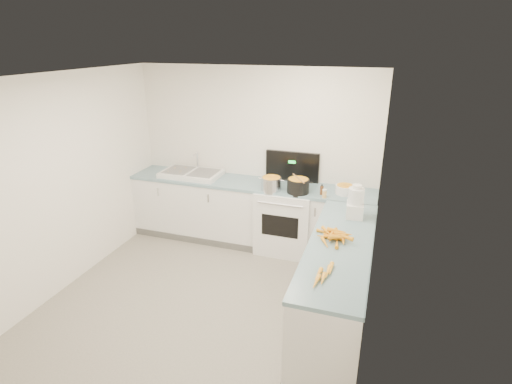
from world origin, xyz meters
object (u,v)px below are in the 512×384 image
(mixing_bowl, at_px, (345,190))
(spice_jar, at_px, (324,194))
(black_pot, at_px, (298,186))
(food_processor, at_px, (355,203))
(sink, at_px, (191,173))
(stove, at_px, (286,218))
(steel_pot, at_px, (271,184))
(extract_bottle, at_px, (322,190))

(mixing_bowl, bearing_deg, spice_jar, -135.79)
(spice_jar, bearing_deg, black_pot, 167.97)
(black_pot, distance_m, food_processor, 0.96)
(black_pot, bearing_deg, food_processor, -35.36)
(sink, bearing_deg, black_pot, -5.96)
(stove, xyz_separation_m, mixing_bowl, (0.78, -0.01, 0.52))
(steel_pot, bearing_deg, mixing_bowl, 10.04)
(food_processor, bearing_deg, mixing_bowl, 104.90)
(sink, xyz_separation_m, mixing_bowl, (2.23, -0.02, 0.02))
(sink, height_order, black_pot, sink)
(extract_bottle, relative_size, spice_jar, 1.20)
(black_pot, distance_m, mixing_bowl, 0.61)
(sink, relative_size, food_processor, 2.24)
(stove, relative_size, extract_bottle, 11.75)
(stove, height_order, mixing_bowl, stove)
(steel_pot, relative_size, food_processor, 0.70)
(spice_jar, xyz_separation_m, food_processor, (0.42, -0.47, 0.12))
(black_pot, relative_size, mixing_bowl, 1.15)
(sink, distance_m, spice_jar, 2.01)
(extract_bottle, bearing_deg, stove, 165.00)
(black_pot, relative_size, food_processor, 0.75)
(sink, distance_m, black_pot, 1.65)
(stove, xyz_separation_m, food_processor, (0.97, -0.71, 0.63))
(stove, distance_m, steel_pot, 0.60)
(black_pot, xyz_separation_m, spice_jar, (0.36, -0.08, -0.03))
(steel_pot, distance_m, black_pot, 0.36)
(spice_jar, height_order, food_processor, food_processor)
(stove, distance_m, black_pot, 0.60)
(steel_pot, distance_m, extract_bottle, 0.67)
(steel_pot, relative_size, black_pot, 0.94)
(steel_pot, height_order, extract_bottle, steel_pot)
(stove, height_order, steel_pot, stove)
(sink, relative_size, mixing_bowl, 3.44)
(extract_bottle, distance_m, spice_jar, 0.11)
(black_pot, distance_m, spice_jar, 0.37)
(steel_pot, height_order, spice_jar, steel_pot)
(sink, height_order, extract_bottle, sink)
(mixing_bowl, bearing_deg, food_processor, -75.10)
(mixing_bowl, distance_m, extract_bottle, 0.31)
(black_pot, bearing_deg, steel_pot, -176.81)
(sink, xyz_separation_m, spice_jar, (2.00, -0.25, 0.01))
(mixing_bowl, relative_size, spice_jar, 2.59)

